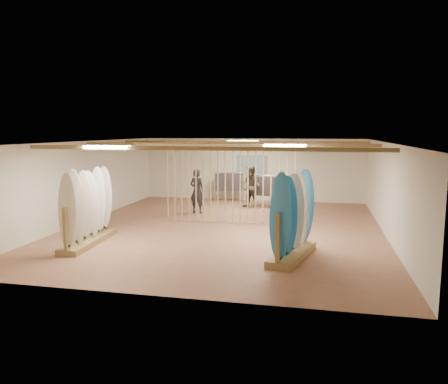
% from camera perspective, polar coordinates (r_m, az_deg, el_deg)
% --- Properties ---
extents(floor, '(12.00, 12.00, 0.00)m').
position_cam_1_polar(floor, '(14.27, -0.00, -4.78)').
color(floor, '#A56E50').
rests_on(floor, ground).
extents(ceiling, '(12.00, 12.00, 0.00)m').
position_cam_1_polar(ceiling, '(13.92, -0.00, 6.54)').
color(ceiling, '#9C9993').
rests_on(ceiling, ground).
extents(wall_back, '(12.00, 0.00, 12.00)m').
position_cam_1_polar(wall_back, '(19.90, 3.67, 2.94)').
color(wall_back, white).
rests_on(wall_back, ground).
extents(wall_front, '(12.00, 0.00, 12.00)m').
position_cam_1_polar(wall_front, '(8.34, -8.80, -4.29)').
color(wall_front, white).
rests_on(wall_front, ground).
extents(wall_left, '(0.00, 12.00, 12.00)m').
position_cam_1_polar(wall_left, '(15.85, -17.96, 1.25)').
color(wall_left, white).
rests_on(wall_left, ground).
extents(wall_right, '(0.00, 12.00, 12.00)m').
position_cam_1_polar(wall_right, '(13.87, 20.64, 0.20)').
color(wall_right, white).
rests_on(wall_right, ground).
extents(ceiling_slats, '(9.50, 6.12, 0.10)m').
position_cam_1_polar(ceiling_slats, '(13.92, -0.00, 6.21)').
color(ceiling_slats, olive).
rests_on(ceiling_slats, ground).
extents(light_panels, '(1.20, 0.35, 0.06)m').
position_cam_1_polar(light_panels, '(13.92, -0.00, 6.29)').
color(light_panels, white).
rests_on(light_panels, ground).
extents(bamboo_partition, '(4.45, 0.05, 2.78)m').
position_cam_1_polar(bamboo_partition, '(14.80, 0.66, 1.19)').
color(bamboo_partition, tan).
rests_on(bamboo_partition, ground).
extents(poster, '(1.40, 0.03, 0.90)m').
position_cam_1_polar(poster, '(19.86, 3.67, 3.51)').
color(poster, teal).
rests_on(poster, ground).
extents(rack_left, '(0.74, 2.62, 2.09)m').
position_cam_1_polar(rack_left, '(12.79, -17.38, -3.38)').
color(rack_left, olive).
rests_on(rack_left, floor).
extents(rack_right, '(1.16, 2.41, 2.22)m').
position_cam_1_polar(rack_right, '(11.04, 8.97, -4.66)').
color(rack_right, olive).
rests_on(rack_right, floor).
extents(clothing_rack_a, '(1.25, 0.48, 1.35)m').
position_cam_1_polar(clothing_rack_a, '(19.50, 0.64, 1.30)').
color(clothing_rack_a, silver).
rests_on(clothing_rack_a, floor).
extents(clothing_rack_b, '(1.26, 0.61, 1.39)m').
position_cam_1_polar(clothing_rack_b, '(18.04, 5.07, 0.80)').
color(clothing_rack_b, silver).
rests_on(clothing_rack_b, floor).
extents(shopper_a, '(0.81, 0.65, 1.94)m').
position_cam_1_polar(shopper_a, '(16.79, -3.53, 0.51)').
color(shopper_a, '#28262D').
rests_on(shopper_a, floor).
extents(shopper_b, '(1.19, 1.09, 1.99)m').
position_cam_1_polar(shopper_b, '(17.84, 3.58, 1.05)').
color(shopper_b, '#343328').
rests_on(shopper_b, floor).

